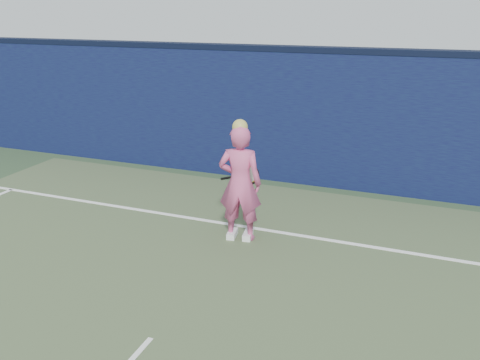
% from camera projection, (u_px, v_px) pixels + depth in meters
% --- Properties ---
extents(backstop_wall, '(24.00, 0.40, 2.50)m').
position_uv_depth(backstop_wall, '(295.00, 118.00, 9.75)').
color(backstop_wall, '#0C0C37').
rests_on(backstop_wall, ground).
extents(wall_cap, '(24.00, 0.42, 0.10)m').
position_uv_depth(wall_cap, '(297.00, 49.00, 9.33)').
color(wall_cap, black).
rests_on(wall_cap, backstop_wall).
extents(player, '(0.69, 0.51, 1.81)m').
position_uv_depth(player, '(240.00, 183.00, 7.34)').
color(player, '#CE5085').
rests_on(player, ground).
extents(racket, '(0.63, 0.16, 0.34)m').
position_uv_depth(racket, '(246.00, 175.00, 7.73)').
color(racket, black).
rests_on(racket, ground).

